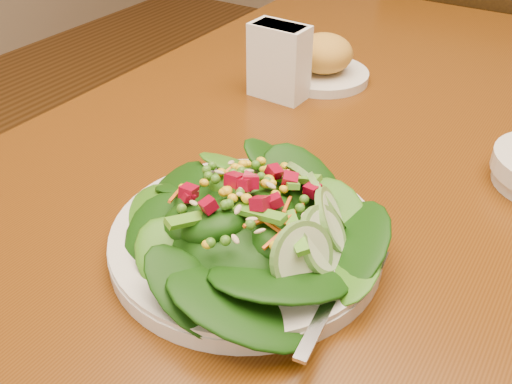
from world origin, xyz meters
TOP-DOWN VIEW (x-y plane):
  - dining_table at (0.00, 0.00)m, footprint 0.90×1.40m
  - chair_far at (-0.09, 0.88)m, footprint 0.40×0.41m
  - salad_plate at (0.01, -0.30)m, footprint 0.30×0.30m
  - bread_plate at (-0.14, 0.15)m, footprint 0.16×0.16m
  - napkin_holder at (-0.17, 0.05)m, footprint 0.09×0.05m

SIDE VIEW (x-z plane):
  - chair_far at x=-0.09m, z-range 0.03..0.87m
  - dining_table at x=0.00m, z-range 0.27..1.02m
  - salad_plate at x=0.01m, z-range 0.74..0.82m
  - bread_plate at x=-0.14m, z-range 0.74..0.82m
  - napkin_holder at x=-0.17m, z-range 0.75..0.87m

